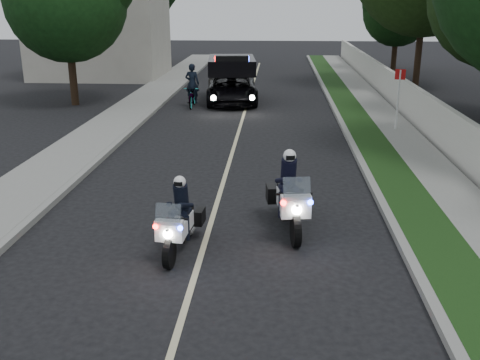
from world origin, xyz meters
name	(u,v)px	position (x,y,z in m)	size (l,w,h in m)	color
ground	(201,257)	(0.00, 0.00, 0.00)	(120.00, 120.00, 0.00)	black
curb_right	(348,137)	(4.10, 10.00, 0.07)	(0.20, 60.00, 0.15)	gray
grass_verge	(368,137)	(4.80, 10.00, 0.08)	(1.20, 60.00, 0.16)	#193814
sidewalk_right	(404,138)	(6.10, 10.00, 0.08)	(1.40, 60.00, 0.16)	gray
property_wall	(434,120)	(7.10, 10.00, 0.75)	(0.22, 60.00, 1.50)	beige
curb_left	(128,134)	(-4.10, 10.00, 0.07)	(0.20, 60.00, 0.15)	gray
sidewalk_left	(100,133)	(-5.20, 10.00, 0.08)	(2.00, 60.00, 0.16)	gray
building_far	(99,22)	(-10.00, 26.00, 3.50)	(8.00, 6.00, 7.00)	#A8A396
lane_marking	(237,137)	(0.00, 10.00, 0.00)	(0.12, 50.00, 0.01)	#BFB78C
police_moto_left	(180,250)	(-0.45, 0.30, 0.00)	(0.64, 1.83, 1.56)	white
police_moto_right	(289,229)	(1.77, 1.54, 0.00)	(0.74, 2.12, 1.80)	white
police_suv	(232,102)	(-0.78, 17.22, 0.00)	(2.41, 5.21, 2.53)	black
bicycle	(193,107)	(-2.52, 15.82, 0.00)	(0.65, 1.88, 0.98)	black
cyclist	(193,107)	(-2.52, 15.82, 0.00)	(0.66, 0.44, 1.84)	black
sign_post	(395,133)	(6.00, 11.09, 0.00)	(0.39, 0.39, 2.50)	red
tree_right_d	(415,89)	(9.30, 22.17, 0.00)	(7.90, 7.90, 13.17)	#224015
tree_right_e	(393,72)	(9.58, 30.07, 0.00)	(4.78, 4.78, 7.97)	#123310
tree_left_near	(76,105)	(-8.31, 16.07, 0.00)	(5.59, 5.59, 9.32)	#123712
tree_left_far	(133,67)	(-9.42, 31.38, 0.00)	(7.91, 7.91, 13.19)	black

